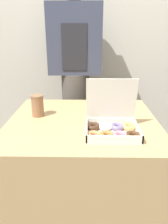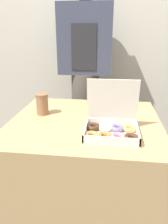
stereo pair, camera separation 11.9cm
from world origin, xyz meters
name	(u,v)px [view 1 (the left image)]	position (x,y,z in m)	size (l,w,h in m)	color
ground_plane	(83,212)	(0.00, 0.00, 0.00)	(14.00, 14.00, 0.00)	#4C4742
wall_back	(85,27)	(0.00, 1.02, 1.30)	(10.00, 0.05, 2.60)	beige
table	(83,170)	(0.00, 0.00, 0.37)	(0.93, 0.85, 0.75)	tan
donut_box	(112,126)	(0.16, -0.18, 0.79)	(0.31, 0.24, 0.28)	white
coffee_cup	(38,106)	(-0.29, 0.07, 0.82)	(0.08, 0.08, 0.14)	#8C6042
person_customer	(75,73)	(-0.08, 0.69, 0.92)	(0.46, 0.25, 1.71)	#4C4742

